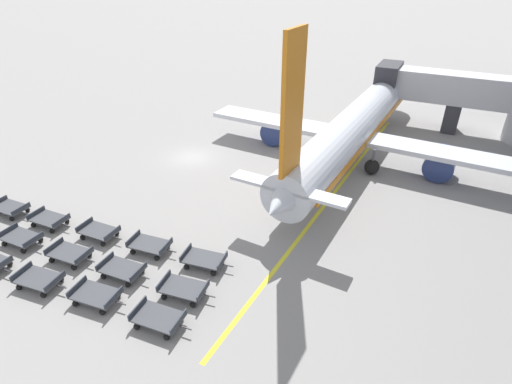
{
  "coord_description": "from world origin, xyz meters",
  "views": [
    {
      "loc": [
        21.89,
        -29.53,
        17.1
      ],
      "look_at": [
        10.26,
        -6.23,
        1.9
      ],
      "focal_mm": 28.0,
      "sensor_mm": 36.0,
      "label": 1
    }
  ],
  "objects_px": {
    "baggage_dolly_row_near_col_d": "(96,295)",
    "baggage_dolly_row_mid_a_col_b": "(21,238)",
    "airplane": "(355,127)",
    "baggage_dolly_row_mid_b_col_c": "(99,232)",
    "baggage_dolly_row_mid_b_col_a": "(10,208)",
    "baggage_dolly_row_mid_a_col_d": "(122,270)",
    "baggage_dolly_row_mid_b_col_d": "(150,245)",
    "baggage_dolly_row_near_col_c": "(39,279)",
    "baggage_dolly_row_mid_a_col_e": "(184,289)",
    "baggage_dolly_row_mid_b_col_b": "(49,220)",
    "baggage_dolly_row_mid_b_col_e": "(204,260)",
    "baggage_dolly_row_mid_a_col_c": "(70,254)",
    "baggage_dolly_row_near_col_e": "(158,318)"
  },
  "relations": [
    {
      "from": "airplane",
      "to": "baggage_dolly_row_mid_b_col_c",
      "type": "bearing_deg",
      "value": -120.34
    },
    {
      "from": "baggage_dolly_row_mid_a_col_e",
      "to": "baggage_dolly_row_mid_b_col_c",
      "type": "xyz_separation_m",
      "value": [
        -8.66,
        1.98,
        0.0
      ]
    },
    {
      "from": "baggage_dolly_row_mid_b_col_c",
      "to": "baggage_dolly_row_mid_b_col_b",
      "type": "bearing_deg",
      "value": -173.32
    },
    {
      "from": "baggage_dolly_row_mid_b_col_c",
      "to": "baggage_dolly_row_mid_b_col_a",
      "type": "bearing_deg",
      "value": -174.77
    },
    {
      "from": "baggage_dolly_row_near_col_d",
      "to": "baggage_dolly_row_mid_a_col_b",
      "type": "height_order",
      "value": "same"
    },
    {
      "from": "baggage_dolly_row_mid_a_col_c",
      "to": "airplane",
      "type": "bearing_deg",
      "value": 62.74
    },
    {
      "from": "baggage_dolly_row_mid_b_col_c",
      "to": "baggage_dolly_row_mid_a_col_d",
      "type": "bearing_deg",
      "value": -28.42
    },
    {
      "from": "airplane",
      "to": "baggage_dolly_row_mid_b_col_a",
      "type": "relative_size",
      "value": 10.82
    },
    {
      "from": "baggage_dolly_row_near_col_c",
      "to": "baggage_dolly_row_mid_a_col_e",
      "type": "relative_size",
      "value": 1.0
    },
    {
      "from": "baggage_dolly_row_mid_a_col_b",
      "to": "baggage_dolly_row_mid_b_col_a",
      "type": "xyz_separation_m",
      "value": [
        -4.23,
        2.17,
        0.0
      ]
    },
    {
      "from": "baggage_dolly_row_mid_b_col_b",
      "to": "baggage_dolly_row_mid_b_col_e",
      "type": "bearing_deg",
      "value": 5.76
    },
    {
      "from": "baggage_dolly_row_mid_b_col_b",
      "to": "baggage_dolly_row_mid_b_col_a",
      "type": "bearing_deg",
      "value": -176.37
    },
    {
      "from": "baggage_dolly_row_mid_b_col_d",
      "to": "baggage_dolly_row_mid_a_col_d",
      "type": "bearing_deg",
      "value": -88.74
    },
    {
      "from": "baggage_dolly_row_mid_b_col_d",
      "to": "baggage_dolly_row_mid_b_col_e",
      "type": "height_order",
      "value": "same"
    },
    {
      "from": "baggage_dolly_row_near_col_d",
      "to": "baggage_dolly_row_mid_a_col_c",
      "type": "xyz_separation_m",
      "value": [
        -4.37,
        2.0,
        0.0
      ]
    },
    {
      "from": "baggage_dolly_row_near_col_c",
      "to": "baggage_dolly_row_near_col_e",
      "type": "height_order",
      "value": "same"
    },
    {
      "from": "baggage_dolly_row_near_col_e",
      "to": "baggage_dolly_row_mid_b_col_b",
      "type": "height_order",
      "value": "same"
    },
    {
      "from": "baggage_dolly_row_near_col_c",
      "to": "baggage_dolly_row_mid_b_col_d",
      "type": "height_order",
      "value": "same"
    },
    {
      "from": "baggage_dolly_row_mid_a_col_e",
      "to": "baggage_dolly_row_mid_b_col_c",
      "type": "distance_m",
      "value": 8.88
    },
    {
      "from": "baggage_dolly_row_near_col_c",
      "to": "baggage_dolly_row_mid_b_col_a",
      "type": "relative_size",
      "value": 1.01
    },
    {
      "from": "baggage_dolly_row_mid_b_col_b",
      "to": "baggage_dolly_row_mid_b_col_e",
      "type": "height_order",
      "value": "same"
    },
    {
      "from": "baggage_dolly_row_mid_a_col_b",
      "to": "baggage_dolly_row_mid_a_col_c",
      "type": "relative_size",
      "value": 0.99
    },
    {
      "from": "baggage_dolly_row_mid_b_col_a",
      "to": "baggage_dolly_row_mid_b_col_d",
      "type": "distance_m",
      "value": 12.74
    },
    {
      "from": "baggage_dolly_row_mid_a_col_e",
      "to": "baggage_dolly_row_mid_b_col_b",
      "type": "relative_size",
      "value": 1.01
    },
    {
      "from": "baggage_dolly_row_mid_b_col_a",
      "to": "baggage_dolly_row_near_col_c",
      "type": "bearing_deg",
      "value": -26.59
    },
    {
      "from": "airplane",
      "to": "baggage_dolly_row_mid_b_col_c",
      "type": "xyz_separation_m",
      "value": [
        -12.46,
        -21.29,
        -2.64
      ]
    },
    {
      "from": "baggage_dolly_row_near_col_d",
      "to": "baggage_dolly_row_mid_b_col_b",
      "type": "xyz_separation_m",
      "value": [
        -8.91,
        4.15,
        0.0
      ]
    },
    {
      "from": "baggage_dolly_row_mid_a_col_c",
      "to": "baggage_dolly_row_mid_a_col_e",
      "type": "height_order",
      "value": "same"
    },
    {
      "from": "baggage_dolly_row_mid_a_col_e",
      "to": "baggage_dolly_row_mid_b_col_e",
      "type": "bearing_deg",
      "value": 97.39
    },
    {
      "from": "baggage_dolly_row_mid_a_col_c",
      "to": "baggage_dolly_row_mid_a_col_e",
      "type": "xyz_separation_m",
      "value": [
        8.54,
        0.69,
        0.0
      ]
    },
    {
      "from": "baggage_dolly_row_near_col_e",
      "to": "baggage_dolly_row_mid_b_col_d",
      "type": "xyz_separation_m",
      "value": [
        -4.53,
        4.8,
        0.0
      ]
    },
    {
      "from": "baggage_dolly_row_near_col_d",
      "to": "baggage_dolly_row_mid_b_col_e",
      "type": "xyz_separation_m",
      "value": [
        3.82,
        5.43,
        0.0
      ]
    },
    {
      "from": "baggage_dolly_row_mid_b_col_e",
      "to": "baggage_dolly_row_mid_b_col_a",
      "type": "bearing_deg",
      "value": -174.75
    },
    {
      "from": "baggage_dolly_row_mid_b_col_b",
      "to": "baggage_dolly_row_mid_a_col_c",
      "type": "bearing_deg",
      "value": -25.28
    },
    {
      "from": "baggage_dolly_row_near_col_e",
      "to": "baggage_dolly_row_mid_a_col_e",
      "type": "height_order",
      "value": "same"
    },
    {
      "from": "baggage_dolly_row_near_col_d",
      "to": "baggage_dolly_row_near_col_e",
      "type": "bearing_deg",
      "value": 3.43
    },
    {
      "from": "baggage_dolly_row_mid_a_col_b",
      "to": "baggage_dolly_row_mid_a_col_e",
      "type": "relative_size",
      "value": 0.98
    },
    {
      "from": "baggage_dolly_row_near_col_d",
      "to": "baggage_dolly_row_mid_a_col_d",
      "type": "height_order",
      "value": "same"
    },
    {
      "from": "baggage_dolly_row_mid_a_col_d",
      "to": "baggage_dolly_row_mid_b_col_c",
      "type": "distance_m",
      "value": 4.87
    },
    {
      "from": "baggage_dolly_row_near_col_e",
      "to": "baggage_dolly_row_mid_b_col_c",
      "type": "distance_m",
      "value": 9.8
    },
    {
      "from": "baggage_dolly_row_mid_b_col_b",
      "to": "baggage_dolly_row_mid_a_col_e",
      "type": "bearing_deg",
      "value": -6.36
    },
    {
      "from": "baggage_dolly_row_near_col_e",
      "to": "baggage_dolly_row_mid_a_col_b",
      "type": "distance_m",
      "value": 13.07
    },
    {
      "from": "baggage_dolly_row_near_col_c",
      "to": "baggage_dolly_row_near_col_d",
      "type": "height_order",
      "value": "same"
    },
    {
      "from": "baggage_dolly_row_mid_b_col_e",
      "to": "baggage_dolly_row_near_col_c",
      "type": "bearing_deg",
      "value": -142.72
    },
    {
      "from": "baggage_dolly_row_near_col_d",
      "to": "baggage_dolly_row_mid_a_col_d",
      "type": "bearing_deg",
      "value": 95.02
    },
    {
      "from": "baggage_dolly_row_near_col_d",
      "to": "baggage_dolly_row_near_col_e",
      "type": "xyz_separation_m",
      "value": [
        4.27,
        0.26,
        0.0
      ]
    },
    {
      "from": "baggage_dolly_row_near_col_c",
      "to": "baggage_dolly_row_mid_b_col_c",
      "type": "bearing_deg",
      "value": 94.73
    },
    {
      "from": "airplane",
      "to": "baggage_dolly_row_mid_b_col_a",
      "type": "height_order",
      "value": "airplane"
    },
    {
      "from": "baggage_dolly_row_mid_a_col_c",
      "to": "baggage_dolly_row_mid_b_col_a",
      "type": "relative_size",
      "value": 1.01
    },
    {
      "from": "baggage_dolly_row_near_col_d",
      "to": "baggage_dolly_row_mid_b_col_a",
      "type": "bearing_deg",
      "value": 163.28
    }
  ]
}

